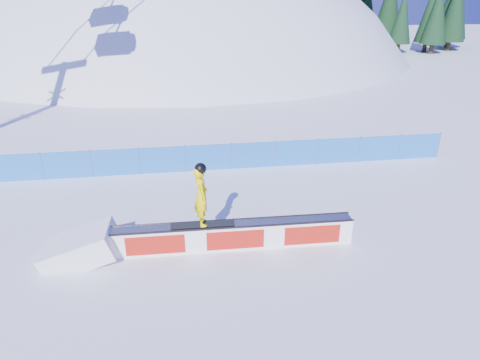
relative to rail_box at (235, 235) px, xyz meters
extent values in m
plane|color=white|center=(-0.30, 1.86, -0.44)|extent=(160.00, 160.00, 0.00)
sphere|color=silver|center=(-0.30, 43.86, -18.44)|extent=(64.00, 64.00, 64.00)
cylinder|color=#302013|center=(24.49, 38.01, 1.53)|extent=(0.50, 0.50, 1.40)
cylinder|color=#302013|center=(25.67, 43.90, 0.87)|extent=(0.50, 0.50, 1.40)
cylinder|color=#302013|center=(27.06, 40.83, 0.16)|extent=(0.50, 0.50, 1.40)
cone|color=black|center=(27.06, 40.83, 5.43)|extent=(4.11, 4.11, 9.35)
cylinder|color=#302013|center=(29.92, 46.42, 0.16)|extent=(0.50, 0.50, 1.40)
cone|color=black|center=(29.92, 46.42, 5.31)|extent=(4.00, 4.00, 9.09)
cylinder|color=#302013|center=(31.20, 44.72, 0.16)|extent=(0.50, 0.50, 1.40)
cone|color=black|center=(31.20, 44.72, 4.92)|extent=(3.66, 3.66, 8.32)
cylinder|color=#302013|center=(31.51, 47.82, 0.16)|extent=(0.50, 0.50, 1.40)
cone|color=black|center=(31.51, 47.82, 4.87)|extent=(3.62, 3.62, 8.22)
cylinder|color=#302013|center=(34.59, 42.55, 0.16)|extent=(0.50, 0.50, 1.40)
cone|color=black|center=(34.59, 42.55, 4.81)|extent=(3.56, 3.56, 8.09)
cube|color=blue|center=(-0.30, 6.36, 0.16)|extent=(22.00, 0.03, 1.20)
cylinder|color=#45517D|center=(-7.30, 6.36, 0.21)|extent=(0.05, 0.05, 1.30)
cylinder|color=#45517D|center=(-5.30, 6.36, 0.21)|extent=(0.05, 0.05, 1.30)
cylinder|color=#45517D|center=(-3.30, 6.36, 0.21)|extent=(0.05, 0.05, 1.30)
cylinder|color=#45517D|center=(-1.30, 6.36, 0.21)|extent=(0.05, 0.05, 1.30)
cylinder|color=#45517D|center=(0.70, 6.36, 0.21)|extent=(0.05, 0.05, 1.30)
cylinder|color=#45517D|center=(2.70, 6.36, 0.21)|extent=(0.05, 0.05, 1.30)
cylinder|color=#45517D|center=(4.70, 6.36, 0.21)|extent=(0.05, 0.05, 1.30)
cylinder|color=#45517D|center=(6.70, 6.36, 0.21)|extent=(0.05, 0.05, 1.30)
cylinder|color=#45517D|center=(8.70, 6.36, 0.21)|extent=(0.05, 0.05, 1.30)
cylinder|color=#45517D|center=(10.70, 6.36, 0.21)|extent=(0.05, 0.05, 1.30)
cube|color=white|center=(0.00, 0.00, -0.02)|extent=(7.44, 0.66, 0.84)
cube|color=#91949F|center=(0.00, 0.00, 0.41)|extent=(7.36, 0.68, 0.04)
cube|color=black|center=(-0.01, -0.25, 0.42)|extent=(7.43, 0.22, 0.06)
cube|color=black|center=(0.01, 0.25, 0.42)|extent=(7.43, 0.22, 0.06)
cube|color=red|center=(-0.01, -0.24, -0.02)|extent=(7.05, 0.20, 0.63)
cube|color=red|center=(0.01, 0.24, -0.02)|extent=(7.05, 0.20, 0.63)
cube|color=black|center=(-0.97, 0.03, 0.47)|extent=(1.93, 0.40, 0.04)
imported|color=#FDE100|center=(-0.97, 0.03, 1.42)|extent=(0.50, 0.72, 1.86)
sphere|color=black|center=(-0.97, 0.03, 2.29)|extent=(0.35, 0.35, 0.35)
camera|label=1|loc=(-1.51, -11.29, 7.01)|focal=32.00mm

